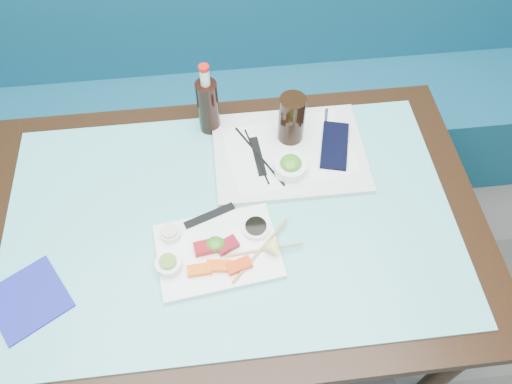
{
  "coord_description": "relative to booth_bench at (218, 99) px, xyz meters",
  "views": [
    {
      "loc": [
        -0.01,
        0.75,
        1.93
      ],
      "look_at": [
        0.08,
        1.5,
        0.8
      ],
      "focal_mm": 35.0,
      "sensor_mm": 36.0,
      "label": 1
    }
  ],
  "objects": [
    {
      "name": "chopstick_sleeve",
      "position": [
        -0.06,
        -0.83,
        0.4
      ],
      "size": [
        0.14,
        0.07,
        0.0
      ],
      "primitive_type": "cube",
      "rotation": [
        0.0,
        0.0,
        0.36
      ],
      "color": "black",
      "rests_on": "sashimi_plate"
    },
    {
      "name": "cola_bottle_neck",
      "position": [
        -0.03,
        -0.5,
        0.59
      ],
      "size": [
        0.03,
        0.03,
        0.05
      ],
      "primitive_type": "cylinder",
      "rotation": [
        0.0,
        0.0,
        0.19
      ],
      "color": "white",
      "rests_on": "cola_bottle_body"
    },
    {
      "name": "salmon_left",
      "position": [
        -0.09,
        -0.99,
        0.41
      ],
      "size": [
        0.06,
        0.03,
        0.01
      ],
      "primitive_type": "cube",
      "rotation": [
        0.0,
        0.0,
        0.05
      ],
      "color": "#FF5F0A",
      "rests_on": "sashimi_plate"
    },
    {
      "name": "ginger_fill",
      "position": [
        -0.16,
        -0.88,
        0.43
      ],
      "size": [
        0.05,
        0.05,
        0.01
      ],
      "primitive_type": "cylinder",
      "rotation": [
        0.0,
        0.0,
        -0.11
      ],
      "color": "beige",
      "rests_on": "ramekin_ginger"
    },
    {
      "name": "salmon_mid",
      "position": [
        -0.04,
        -0.99,
        0.41
      ],
      "size": [
        0.07,
        0.04,
        0.02
      ],
      "primitive_type": "cube",
      "rotation": [
        0.0,
        0.0,
        -0.12
      ],
      "color": "#FF5B0A",
      "rests_on": "sashimi_plate"
    },
    {
      "name": "cola_glass",
      "position": [
        0.2,
        -0.58,
        0.48
      ],
      "size": [
        0.1,
        0.1,
        0.16
      ],
      "primitive_type": "cylinder",
      "rotation": [
        0.0,
        0.0,
        0.42
      ],
      "color": "black",
      "rests_on": "serving_tray"
    },
    {
      "name": "ramekin_wasabi",
      "position": [
        -0.17,
        -0.97,
        0.41
      ],
      "size": [
        0.08,
        0.08,
        0.03
      ],
      "primitive_type": "cylinder",
      "rotation": [
        0.0,
        0.0,
        -0.18
      ],
      "color": "white",
      "rests_on": "sashimi_plate"
    },
    {
      "name": "soy_dish",
      "position": [
        0.06,
        -0.89,
        0.41
      ],
      "size": [
        0.09,
        0.09,
        0.01
      ],
      "primitive_type": "cylinder",
      "rotation": [
        0.0,
        0.0,
        0.26
      ],
      "color": "white",
      "rests_on": "sashimi_plate"
    },
    {
      "name": "wooden_chopstick_b",
      "position": [
        0.08,
        -0.95,
        0.4
      ],
      "size": [
        0.21,
        0.02,
        0.01
      ],
      "primitive_type": "cylinder",
      "rotation": [
        1.57,
        0.0,
        -1.49
      ],
      "color": "tan",
      "rests_on": "sashimi_plate"
    },
    {
      "name": "serving_tray",
      "position": [
        0.19,
        -0.64,
        0.39
      ],
      "size": [
        0.45,
        0.34,
        0.02
      ],
      "primitive_type": "cube",
      "rotation": [
        0.0,
        0.0,
        -0.01
      ],
      "color": "silver",
      "rests_on": "glass_top"
    },
    {
      "name": "black_chopstick_b",
      "position": [
        0.1,
        -0.65,
        0.4
      ],
      "size": [
        0.12,
        0.23,
        0.01
      ],
      "primitive_type": "cylinder",
      "rotation": [
        1.57,
        0.0,
        0.47
      ],
      "color": "black",
      "rests_on": "serving_tray"
    },
    {
      "name": "wooden_chopstick_a",
      "position": [
        0.07,
        -0.95,
        0.4
      ],
      "size": [
        0.17,
        0.17,
        0.01
      ],
      "primitive_type": "cylinder",
      "rotation": [
        1.57,
        0.0,
        -0.77
      ],
      "color": "tan",
      "rests_on": "sashimi_plate"
    },
    {
      "name": "black_chopstick_a",
      "position": [
        0.09,
        -0.65,
        0.4
      ],
      "size": [
        0.05,
        0.21,
        0.01
      ],
      "primitive_type": "cylinder",
      "rotation": [
        1.57,
        0.0,
        0.22
      ],
      "color": "black",
      "rests_on": "serving_tray"
    },
    {
      "name": "seaweed_garnish",
      "position": [
        -0.05,
        -0.93,
        0.41
      ],
      "size": [
        0.05,
        0.05,
        0.03
      ],
      "primitive_type": "ellipsoid",
      "rotation": [
        0.0,
        0.0,
        -0.02
      ],
      "color": "#387E1D",
      "rests_on": "sashimi_plate"
    },
    {
      "name": "glass_top",
      "position": [
        0.0,
        -0.84,
        0.38
      ],
      "size": [
        1.22,
        0.76,
        0.01
      ],
      "primitive_type": "cube",
      "color": "#5FBEBF",
      "rests_on": "dining_table"
    },
    {
      "name": "ramekin_ginger",
      "position": [
        -0.16,
        -0.88,
        0.41
      ],
      "size": [
        0.07,
        0.07,
        0.02
      ],
      "primitive_type": "cylinder",
      "rotation": [
        0.0,
        0.0,
        -0.41
      ],
      "color": "white",
      "rests_on": "sashimi_plate"
    },
    {
      "name": "sashimi_plate",
      "position": [
        -0.04,
        -0.94,
        0.39
      ],
      "size": [
        0.34,
        0.26,
        0.02
      ],
      "primitive_type": "cube",
      "rotation": [
        0.0,
        0.0,
        0.12
      ],
      "color": "white",
      "rests_on": "glass_top"
    },
    {
      "name": "tuna_left",
      "position": [
        -0.07,
        -0.93,
        0.41
      ],
      "size": [
        0.06,
        0.04,
        0.02
      ],
      "primitive_type": "cube",
      "rotation": [
        0.0,
        0.0,
        0.13
      ],
      "color": "maroon",
      "rests_on": "sashimi_plate"
    },
    {
      "name": "salmon_right",
      "position": [
        0.01,
        -0.99,
        0.41
      ],
      "size": [
        0.07,
        0.05,
        0.02
      ],
      "primitive_type": "cube",
      "rotation": [
        0.0,
        0.0,
        0.3
      ],
      "color": "#E13B09",
      "rests_on": "sashimi_plate"
    },
    {
      "name": "fork",
      "position": [
        0.32,
        -0.53,
        0.41
      ],
      "size": [
        0.03,
        0.09,
        0.01
      ],
      "primitive_type": "cylinder",
      "rotation": [
        1.57,
        0.0,
        -0.26
      ],
      "color": "white",
      "rests_on": "serving_tray"
    },
    {
      "name": "seaweed_bowl",
      "position": [
        0.18,
        -0.71,
        0.42
      ],
      "size": [
        0.12,
        0.12,
        0.04
      ],
      "primitive_type": "cylinder",
      "rotation": [
        0.0,
        0.0,
        0.36
      ],
      "color": "white",
      "rests_on": "serving_tray"
    },
    {
      "name": "paper_placemat",
      "position": [
        0.19,
        -0.64,
        0.4
      ],
      "size": [
        0.39,
        0.3,
        0.0
      ],
      "primitive_type": "cube",
      "rotation": [
        0.0,
        0.0,
        0.13
      ],
      "color": "white",
      "rests_on": "serving_tray"
    },
    {
      "name": "wasabi_fill",
      "position": [
        -0.17,
        -0.97,
        0.43
      ],
      "size": [
        0.05,
        0.05,
        0.01
      ],
      "primitive_type": "cylinder",
      "rotation": [
        0.0,
        0.0,
        0.18
      ],
      "color": "olive",
      "rests_on": "ramekin_wasabi"
    },
    {
      "name": "dining_table",
      "position": [
        0.0,
        -0.84,
        0.29
      ],
      "size": [
        1.4,
        0.9,
        0.75
      ],
      "color": "black",
      "rests_on": "ground"
    },
    {
      "name": "tuna_right",
      "position": [
        -0.02,
        -0.93,
        0.41
      ],
      "size": [
        0.07,
        0.06,
        0.02
      ],
      "primitive_type": "cube",
      "rotation": [
        0.0,
        0.0,
        0.46
      ],
      "color": "maroon",
      "rests_on": "sashimi_plate"
    },
    {
      "name": "soy_fill",
      "position": [
        0.06,
        -0.89,
        0.42
      ],
      "size": [
        0.07,
        0.07,
        0.01
      ],
      "primitive_type": "cylinder",
      "rotation": [
        0.0,
        0.0,
        0.31
      ],
      "color": "black",
      "rests_on": "soy_dish"
    },
    {
      "name": "cola_bottle_cap",
      "position": [
        -0.03,
        -0.5,
        0.62
      ],
      "size": [
        0.04,
        0.04,
        0.01
      ],
      "primitive_type": "cylinder",
      "rotation": [
        0.0,
        0.0,
        0.27
      ],
      "color": "red",
      "rests_on": "cola_bottle_neck"
    },
    {
      "name": "seaweed_salad",
      "position": [
        0.18,
        -0.71,
        0.44
      ],
      "size": [
        0.07,
        0.07,
        0.03
      ],
      "primitive_type": "ellipsoid",
      "rotation": [
        0.0,
        0.0,
        -0.21
      ],
      "color": "#3F8A20",
      "rests_on": "seaweed_bowl"
    },
    {
      "name": "cola_bottle_body",
      "position": [
        -0.03,
        -0.5,
        0.47
      ],
      "size": [
        0.07,
        0.07,
        0.18
      ],
      "primitive_type": "cylinder",
      "rotation": [
        0.0,
        0.0,
        -0.14
      ],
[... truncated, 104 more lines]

